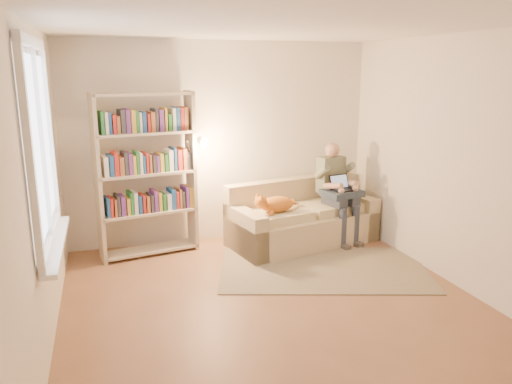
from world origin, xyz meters
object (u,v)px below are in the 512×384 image
object	(u,v)px
sofa	(301,221)
cat	(276,204)
laptop	(338,187)
bookshelf	(146,167)
person	(336,186)

from	to	relation	value
sofa	cat	bearing A→B (deg)	-165.25
sofa	laptop	distance (m)	0.66
bookshelf	sofa	bearing A→B (deg)	-14.88
laptop	bookshelf	world-z (taller)	bookshelf
person	cat	distance (m)	0.92
person	laptop	size ratio (longest dim) A/B	4.01
laptop	person	bearing A→B (deg)	60.03
person	cat	world-z (taller)	person
laptop	bookshelf	distance (m)	2.43
person	bookshelf	bearing A→B (deg)	163.02
sofa	laptop	xyz separation A→B (m)	(0.43, -0.16, 0.47)
laptop	bookshelf	bearing A→B (deg)	160.30
bookshelf	laptop	bearing A→B (deg)	-17.87
person	laptop	bearing A→B (deg)	-119.97
sofa	bookshelf	world-z (taller)	bookshelf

